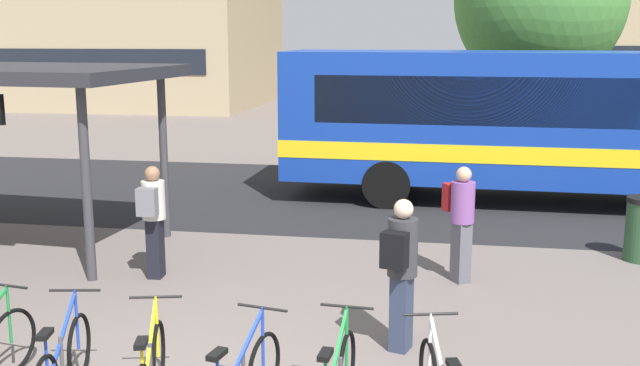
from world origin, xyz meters
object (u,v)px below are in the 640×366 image
at_px(parked_bicycle_blue_3, 63,365).
at_px(commuter_red_pack_2, 461,215).
at_px(commuter_black_pack_3, 401,265).
at_px(city_bus, 574,121).
at_px(commuter_grey_pack_0, 153,214).

distance_m(parked_bicycle_blue_3, commuter_red_pack_2, 5.87).
distance_m(commuter_red_pack_2, commuter_black_pack_3, 2.70).
relative_size(city_bus, commuter_red_pack_2, 7.08).
bearing_deg(city_bus, commuter_red_pack_2, -111.62).
relative_size(parked_bicycle_blue_3, commuter_red_pack_2, 1.00).
height_order(city_bus, commuter_black_pack_3, city_bus).
height_order(commuter_grey_pack_0, commuter_red_pack_2, commuter_red_pack_2).
relative_size(city_bus, commuter_grey_pack_0, 7.20).
height_order(city_bus, commuter_grey_pack_0, city_bus).
bearing_deg(commuter_black_pack_3, commuter_red_pack_2, 1.97).
distance_m(city_bus, commuter_red_pack_2, 6.11).
distance_m(city_bus, commuter_black_pack_3, 8.78).
bearing_deg(city_bus, commuter_grey_pack_0, -136.26).
distance_m(parked_bicycle_blue_3, commuter_grey_pack_0, 3.86).
height_order(parked_bicycle_blue_3, commuter_black_pack_3, commuter_black_pack_3).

